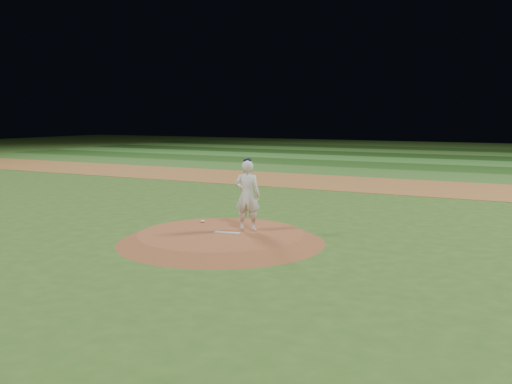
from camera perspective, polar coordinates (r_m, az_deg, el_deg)
ground at (r=15.21m, az=-3.50°, el=-5.01°), size 120.00×120.00×0.00m
infield_dirt_band at (r=27.98m, az=11.45°, el=0.74°), size 70.00×6.00×0.02m
outfield_stripe_0 at (r=33.27m, az=14.10°, el=1.75°), size 70.00×5.00×0.02m
outfield_stripe_1 at (r=38.13m, az=15.86°, el=2.43°), size 70.00×5.00×0.02m
outfield_stripe_2 at (r=43.02m, az=17.23°, el=2.95°), size 70.00×5.00×0.02m
outfield_stripe_3 at (r=47.94m, az=18.32°, el=3.37°), size 70.00×5.00×0.02m
outfield_stripe_4 at (r=52.87m, az=19.21°, el=3.70°), size 70.00×5.00×0.02m
outfield_stripe_5 at (r=57.81m, az=19.94°, el=3.98°), size 70.00×5.00×0.02m
pitchers_mound at (r=15.19m, az=-3.51°, el=-4.55°), size 5.50×5.50×0.25m
pitching_rubber at (r=15.08m, az=-2.89°, el=-4.09°), size 0.70×0.30×0.03m
rosin_bag at (r=16.63m, az=-5.36°, el=-2.93°), size 0.13×0.13×0.07m
pitcher_on_mound at (r=15.30m, az=-0.86°, el=-0.31°), size 0.78×0.59×1.96m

